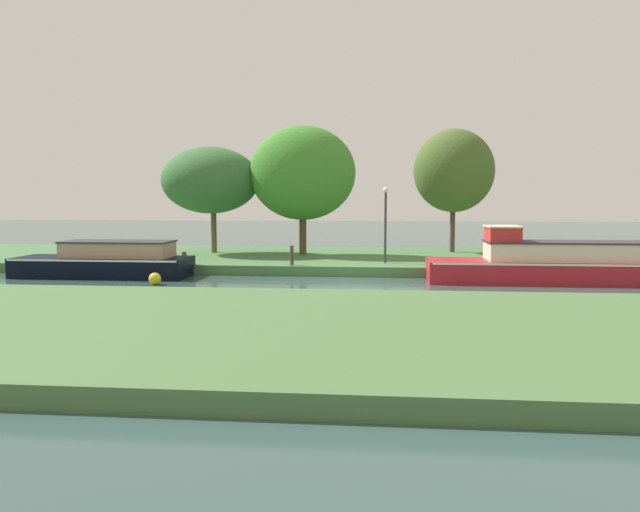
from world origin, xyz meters
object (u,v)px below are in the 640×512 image
Objects in this scene: red_narrowboat at (557,264)px; mooring_post_near at (292,255)px; channel_buoy at (155,279)px; black_barge at (107,262)px; mooring_post_far at (184,258)px; willow_tree_right at (454,171)px; willow_tree_left at (210,180)px; willow_tree_centre at (302,173)px; lamp_post at (385,216)px.

mooring_post_near is (-10.09, 1.21, 0.10)m from red_narrowboat.
red_narrowboat is at bearing 8.10° from channel_buoy.
mooring_post_far is (2.76, 1.21, 0.05)m from black_barge.
channel_buoy is at bearing -90.62° from mooring_post_far.
willow_tree_right is at bearing 43.52° from mooring_post_near.
willow_tree_left is 10.26× the size of mooring_post_far.
willow_tree_centre is 7.60m from willow_tree_right.
lamp_post is at bearing -41.18° from willow_tree_centre.
mooring_post_far is (-4.48, 0.00, -0.14)m from mooring_post_near.
willow_tree_left reaches higher than mooring_post_far.
willow_tree_centre reaches higher than red_narrowboat.
red_narrowboat is 6.98m from lamp_post.
mooring_post_far is 3.31m from channel_buoy.
willow_tree_right reaches higher than lamp_post.
lamp_post is 9.66m from channel_buoy.
mooring_post_near is 1.57× the size of mooring_post_far.
red_narrowboat is 14.61m from mooring_post_far.
willow_tree_right is 10.50m from mooring_post_near.
lamp_post is at bearing 12.46° from black_barge.
willow_tree_right is (-2.94, 7.99, 3.75)m from red_narrowboat.
red_narrowboat reaches higher than mooring_post_far.
black_barge is at bearing 142.63° from channel_buoy.
willow_tree_right is at bearing 9.02° from willow_tree_left.
red_narrowboat is at bearing -29.74° from willow_tree_centre.
willow_tree_centre is 12.11× the size of mooring_post_far.
mooring_post_near reaches higher than channel_buoy.
willow_tree_centre is at bearing 150.26° from red_narrowboat.
willow_tree_centre reaches higher than willow_tree_right.
black_barge is 7.33m from mooring_post_near.
willow_tree_left is at bearing 156.45° from lamp_post.
mooring_post_far is at bearing 23.67° from black_barge.
red_narrowboat is 20.93× the size of channel_buoy.
red_narrowboat is 1.50× the size of willow_tree_right.
red_narrowboat is at bearing 0.00° from black_barge.
willow_tree_centre is 5.53m from lamp_post.
lamp_post is (3.91, -3.42, -1.90)m from willow_tree_centre.
mooring_post_near is (7.23, 1.21, 0.20)m from black_barge.
black_barge is 13.62× the size of mooring_post_far.
willow_tree_centre reaches higher than mooring_post_far.
channel_buoy is at bearing -143.94° from mooring_post_near.
willow_tree_centre is 7.71× the size of mooring_post_near.
willow_tree_right is at bearing 29.07° from black_barge.
willow_tree_left is 9.00m from channel_buoy.
mooring_post_near is at bearing 36.06° from channel_buoy.
black_barge reaches higher than mooring_post_far.
red_narrowboat is 12.32m from willow_tree_centre.
mooring_post_far is at bearing -133.02° from willow_tree_centre.
red_narrowboat is at bearing -69.76° from willow_tree_right.
channel_buoy is at bearing -171.90° from red_narrowboat.
lamp_post is at bearing -121.31° from willow_tree_right.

